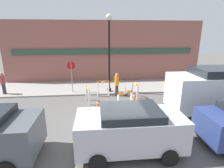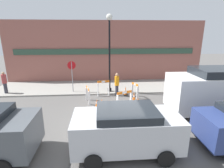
{
  "view_description": "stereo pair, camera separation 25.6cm",
  "coord_description": "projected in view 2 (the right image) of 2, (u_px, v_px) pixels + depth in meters",
  "views": [
    {
      "loc": [
        -0.91,
        -7.65,
        4.36
      ],
      "look_at": [
        0.21,
        3.9,
        1.0
      ],
      "focal_mm": 28.0,
      "sensor_mm": 36.0,
      "label": 1
    },
    {
      "loc": [
        -0.65,
        -7.68,
        4.36
      ],
      "look_at": [
        0.21,
        3.9,
        1.0
      ],
      "focal_mm": 28.0,
      "sensor_mm": 36.0,
      "label": 2
    }
  ],
  "objects": [
    {
      "name": "barricade_3",
      "position": [
        88.0,
        94.0,
        11.35
      ],
      "size": [
        0.35,
        0.93,
        1.04
      ],
      "rotation": [
        0.0,
        0.0,
        11.24
      ],
      "color": "white",
      "rests_on": "ground_plane"
    },
    {
      "name": "person_worker",
      "position": [
        117.0,
        84.0,
        12.47
      ],
      "size": [
        0.42,
        0.42,
        1.68
      ],
      "rotation": [
        0.0,
        0.0,
        -1.99
      ],
      "color": "#33333D",
      "rests_on": "ground_plane"
    },
    {
      "name": "traffic_cone_1",
      "position": [
        134.0,
        97.0,
        11.54
      ],
      "size": [
        0.3,
        0.3,
        0.68
      ],
      "color": "black",
      "rests_on": "ground_plane"
    },
    {
      "name": "parked_car_1",
      "position": [
        126.0,
        128.0,
        6.47
      ],
      "size": [
        3.95,
        1.95,
        1.77
      ],
      "color": "#B7BABF",
      "rests_on": "ground_plane"
    },
    {
      "name": "traffic_cone_5",
      "position": [
        125.0,
        91.0,
        12.83
      ],
      "size": [
        0.3,
        0.3,
        0.64
      ],
      "color": "black",
      "rests_on": "ground_plane"
    },
    {
      "name": "sidewalk_slab",
      "position": [
        107.0,
        87.0,
        14.75
      ],
      "size": [
        18.0,
        3.84,
        0.1
      ],
      "color": "gray",
      "rests_on": "ground_plane"
    },
    {
      "name": "traffic_cone_2",
      "position": [
        138.0,
        102.0,
        10.79
      ],
      "size": [
        0.3,
        0.3,
        0.59
      ],
      "color": "black",
      "rests_on": "ground_plane"
    },
    {
      "name": "traffic_cone_0",
      "position": [
        97.0,
        104.0,
        10.63
      ],
      "size": [
        0.3,
        0.3,
        0.54
      ],
      "color": "black",
      "rests_on": "ground_plane"
    },
    {
      "name": "work_van",
      "position": [
        220.0,
        89.0,
        9.6
      ],
      "size": [
        5.53,
        2.28,
        2.59
      ],
      "color": "white",
      "rests_on": "ground_plane"
    },
    {
      "name": "barricade_0",
      "position": [
        124.0,
        100.0,
        10.26
      ],
      "size": [
        0.95,
        0.51,
        1.14
      ],
      "rotation": [
        0.0,
        0.0,
        6.69
      ],
      "color": "white",
      "rests_on": "ground_plane"
    },
    {
      "name": "streetlamp_post",
      "position": [
        109.0,
        44.0,
        12.4
      ],
      "size": [
        0.44,
        0.44,
        5.56
      ],
      "color": "black",
      "rests_on": "sidewalk_slab"
    },
    {
      "name": "barricade_1",
      "position": [
        135.0,
        90.0,
        12.25
      ],
      "size": [
        0.41,
        0.71,
        1.05
      ],
      "rotation": [
        0.0,
        0.0,
        8.26
      ],
      "color": "white",
      "rests_on": "ground_plane"
    },
    {
      "name": "stop_sign",
      "position": [
        72.0,
        72.0,
        12.9
      ],
      "size": [
        0.6,
        0.08,
        2.32
      ],
      "rotation": [
        0.0,
        0.0,
        3.24
      ],
      "color": "gray",
      "rests_on": "sidewalk_slab"
    },
    {
      "name": "storefront_facade",
      "position": [
        106.0,
        52.0,
        15.91
      ],
      "size": [
        18.0,
        0.22,
        5.5
      ],
      "color": "#93564C",
      "rests_on": "ground_plane"
    },
    {
      "name": "traffic_cone_4",
      "position": [
        102.0,
        104.0,
        10.3
      ],
      "size": [
        0.3,
        0.3,
        0.7
      ],
      "color": "black",
      "rests_on": "ground_plane"
    },
    {
      "name": "ground_plane",
      "position": [
        114.0,
        125.0,
        8.61
      ],
      "size": [
        60.0,
        60.0,
        0.0
      ],
      "primitive_type": "plane",
      "color": "#565451"
    },
    {
      "name": "traffic_cone_3",
      "position": [
        109.0,
        106.0,
        10.17
      ],
      "size": [
        0.3,
        0.3,
        0.66
      ],
      "color": "black",
      "rests_on": "ground_plane"
    },
    {
      "name": "person_pedestrian",
      "position": [
        5.0,
        82.0,
        12.75
      ],
      "size": [
        0.4,
        0.4,
        1.61
      ],
      "rotation": [
        0.0,
        0.0,
        3.36
      ],
      "color": "#33333D",
      "rests_on": "sidewalk_slab"
    },
    {
      "name": "barricade_2",
      "position": [
        103.0,
        88.0,
        12.58
      ],
      "size": [
        0.88,
        0.28,
        1.14
      ],
      "rotation": [
        0.0,
        0.0,
        9.59
      ],
      "color": "white",
      "rests_on": "ground_plane"
    }
  ]
}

